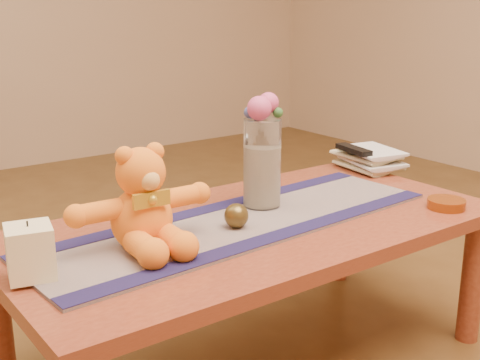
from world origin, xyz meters
TOP-DOWN VIEW (x-y plane):
  - coffee_table_top at (0.00, 0.00)m, footprint 1.40×0.70m
  - table_leg_fr at (0.64, -0.29)m, footprint 0.07×0.07m
  - table_leg_br at (0.64, 0.29)m, footprint 0.07×0.07m
  - persian_runner at (-0.04, 0.01)m, footprint 1.22×0.42m
  - runner_border_near at (-0.04, -0.14)m, footprint 1.20×0.13m
  - runner_border_far at (-0.05, 0.15)m, footprint 1.20×0.13m
  - teddy_bear at (-0.34, 0.01)m, footprint 0.37×0.31m
  - pillar_candle at (-0.63, -0.01)m, footprint 0.12×0.12m
  - candle_wick at (-0.63, -0.01)m, footprint 0.00×0.00m
  - glass_vase at (0.09, 0.08)m, footprint 0.11×0.11m
  - potpourri_fill at (0.09, 0.08)m, footprint 0.09×0.09m
  - rose_left at (0.07, 0.07)m, footprint 0.07×0.07m
  - rose_right at (0.12, 0.09)m, footprint 0.06×0.06m
  - blue_flower_back at (0.10, 0.12)m, footprint 0.04×0.04m
  - blue_flower_side at (0.06, 0.10)m, footprint 0.04×0.04m
  - leaf_sprig at (0.13, 0.06)m, footprint 0.03×0.03m
  - bronze_ball at (-0.08, -0.02)m, footprint 0.08×0.08m
  - book_bottom at (0.61, 0.22)m, footprint 0.19×0.24m
  - book_lower at (0.61, 0.21)m, footprint 0.21×0.26m
  - book_upper at (0.60, 0.22)m, footprint 0.18×0.23m
  - book_top at (0.61, 0.22)m, footprint 0.21×0.25m
  - tv_remote at (0.61, 0.21)m, footprint 0.07×0.17m
  - amber_dish at (0.53, -0.24)m, footprint 0.12×0.12m

SIDE VIEW (x-z plane):
  - table_leg_fr at x=0.64m, z-range 0.00..0.41m
  - table_leg_br at x=0.64m, z-range 0.00..0.41m
  - coffee_table_top at x=0.00m, z-range 0.41..0.45m
  - persian_runner at x=-0.04m, z-range 0.45..0.46m
  - runner_border_near at x=-0.04m, z-range 0.46..0.46m
  - runner_border_far at x=-0.05m, z-range 0.46..0.46m
  - book_bottom at x=0.61m, z-range 0.45..0.47m
  - amber_dish at x=0.53m, z-range 0.45..0.48m
  - book_lower at x=0.61m, z-range 0.47..0.49m
  - bronze_ball at x=-0.08m, z-range 0.46..0.52m
  - book_upper at x=0.60m, z-range 0.49..0.51m
  - pillar_candle at x=-0.63m, z-range 0.46..0.58m
  - book_top at x=0.61m, z-range 0.51..0.53m
  - tv_remote at x=0.61m, z-range 0.53..0.54m
  - potpourri_fill at x=0.09m, z-range 0.46..0.64m
  - teddy_bear at x=-0.34m, z-range 0.46..0.70m
  - candle_wick at x=-0.63m, z-range 0.58..0.59m
  - glass_vase at x=0.09m, z-range 0.46..0.72m
  - leaf_sprig at x=0.13m, z-range 0.72..0.75m
  - blue_flower_side at x=0.06m, z-range 0.72..0.76m
  - blue_flower_back at x=0.10m, z-range 0.72..0.77m
  - rose_left at x=0.07m, z-range 0.72..0.79m
  - rose_right at x=0.12m, z-range 0.73..0.79m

